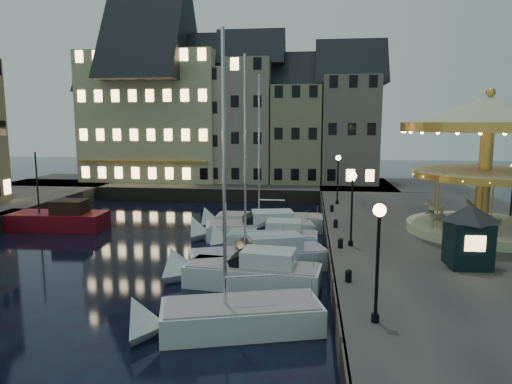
# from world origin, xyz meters

# --- Properties ---
(ground) EXTENTS (160.00, 160.00, 0.00)m
(ground) POSITION_xyz_m (0.00, 0.00, 0.00)
(ground) COLOR black
(ground) RESTS_ON ground
(quay_east) EXTENTS (16.00, 56.00, 1.30)m
(quay_east) POSITION_xyz_m (14.00, 6.00, 0.65)
(quay_east) COLOR #474442
(quay_east) RESTS_ON ground
(quay_north) EXTENTS (44.00, 12.00, 1.30)m
(quay_north) POSITION_xyz_m (-8.00, 28.00, 0.65)
(quay_north) COLOR #474442
(quay_north) RESTS_ON ground
(quaywall_e) EXTENTS (0.15, 44.00, 1.30)m
(quaywall_e) POSITION_xyz_m (6.00, 6.00, 0.65)
(quaywall_e) COLOR #47423A
(quaywall_e) RESTS_ON ground
(quaywall_n) EXTENTS (48.00, 0.15, 1.30)m
(quaywall_n) POSITION_xyz_m (-6.00, 22.00, 0.65)
(quaywall_n) COLOR #47423A
(quaywall_n) RESTS_ON ground
(streetlamp_a) EXTENTS (0.44, 0.44, 4.17)m
(streetlamp_a) POSITION_xyz_m (7.20, -9.00, 4.02)
(streetlamp_a) COLOR black
(streetlamp_a) RESTS_ON quay_east
(streetlamp_b) EXTENTS (0.44, 0.44, 4.17)m
(streetlamp_b) POSITION_xyz_m (7.20, 1.00, 4.02)
(streetlamp_b) COLOR black
(streetlamp_b) RESTS_ON quay_east
(streetlamp_c) EXTENTS (0.44, 0.44, 4.17)m
(streetlamp_c) POSITION_xyz_m (7.20, 14.50, 4.02)
(streetlamp_c) COLOR black
(streetlamp_c) RESTS_ON quay_east
(bollard_a) EXTENTS (0.30, 0.30, 0.57)m
(bollard_a) POSITION_xyz_m (6.60, -5.00, 1.60)
(bollard_a) COLOR black
(bollard_a) RESTS_ON quay_east
(bollard_b) EXTENTS (0.30, 0.30, 0.57)m
(bollard_b) POSITION_xyz_m (6.60, 0.50, 1.60)
(bollard_b) COLOR black
(bollard_b) RESTS_ON quay_east
(bollard_c) EXTENTS (0.30, 0.30, 0.57)m
(bollard_c) POSITION_xyz_m (6.60, 5.50, 1.60)
(bollard_c) COLOR black
(bollard_c) RESTS_ON quay_east
(bollard_d) EXTENTS (0.30, 0.30, 0.57)m
(bollard_d) POSITION_xyz_m (6.60, 11.00, 1.60)
(bollard_d) COLOR black
(bollard_d) RESTS_ON quay_east
(townhouse_na) EXTENTS (5.50, 8.00, 12.80)m
(townhouse_na) POSITION_xyz_m (-19.50, 30.00, 7.78)
(townhouse_na) COLOR gray
(townhouse_na) RESTS_ON quay_north
(townhouse_nb) EXTENTS (6.16, 8.00, 13.80)m
(townhouse_nb) POSITION_xyz_m (-14.05, 30.00, 8.28)
(townhouse_nb) COLOR gray
(townhouse_nb) RESTS_ON quay_north
(townhouse_nc) EXTENTS (6.82, 8.00, 14.80)m
(townhouse_nc) POSITION_xyz_m (-8.00, 30.00, 8.78)
(townhouse_nc) COLOR tan
(townhouse_nc) RESTS_ON quay_north
(townhouse_nd) EXTENTS (5.50, 8.00, 15.80)m
(townhouse_nd) POSITION_xyz_m (-2.25, 30.00, 9.28)
(townhouse_nd) COLOR gray
(townhouse_nd) RESTS_ON quay_north
(townhouse_ne) EXTENTS (6.16, 8.00, 12.80)m
(townhouse_ne) POSITION_xyz_m (3.20, 30.00, 7.78)
(townhouse_ne) COLOR gray
(townhouse_ne) RESTS_ON quay_north
(townhouse_nf) EXTENTS (6.82, 8.00, 13.80)m
(townhouse_nf) POSITION_xyz_m (9.25, 30.00, 8.28)
(townhouse_nf) COLOR slate
(townhouse_nf) RESTS_ON quay_north
(hotel_corner) EXTENTS (17.60, 9.00, 16.80)m
(hotel_corner) POSITION_xyz_m (-14.00, 30.00, 9.78)
(hotel_corner) COLOR #C1C393
(hotel_corner) RESTS_ON quay_north
(motorboat_a) EXTENTS (7.39, 4.16, 12.27)m
(motorboat_a) POSITION_xyz_m (1.72, -7.65, 0.54)
(motorboat_a) COLOR silver
(motorboat_a) RESTS_ON ground
(motorboat_b) EXTENTS (7.86, 3.04, 2.15)m
(motorboat_b) POSITION_xyz_m (1.69, -2.54, 0.64)
(motorboat_b) COLOR silver
(motorboat_b) RESTS_ON ground
(motorboat_c) EXTENTS (8.62, 4.86, 11.60)m
(motorboat_c) POSITION_xyz_m (1.72, -0.01, 0.68)
(motorboat_c) COLOR silver
(motorboat_c) RESTS_ON ground
(motorboat_d) EXTENTS (6.79, 2.24, 2.15)m
(motorboat_d) POSITION_xyz_m (2.13, 4.25, 0.64)
(motorboat_d) COLOR silver
(motorboat_d) RESTS_ON ground
(motorboat_e) EXTENTS (8.69, 4.02, 2.15)m
(motorboat_e) POSITION_xyz_m (0.97, 7.10, 0.64)
(motorboat_e) COLOR silver
(motorboat_e) RESTS_ON ground
(motorboat_f) EXTENTS (9.20, 2.44, 12.26)m
(motorboat_f) POSITION_xyz_m (1.22, 9.99, 0.53)
(motorboat_f) COLOR silver
(motorboat_f) RESTS_ON ground
(red_fishing_boat) EXTENTS (8.31, 3.16, 6.16)m
(red_fishing_boat) POSITION_xyz_m (-14.71, 8.07, 0.71)
(red_fishing_boat) COLOR maroon
(red_fishing_boat) RESTS_ON ground
(carousel) EXTENTS (10.21, 10.21, 8.93)m
(carousel) POSITION_xyz_m (15.56, 5.03, 7.18)
(carousel) COLOR beige
(carousel) RESTS_ON quay_east
(ticket_kiosk) EXTENTS (2.95, 2.95, 3.45)m
(ticket_kiosk) POSITION_xyz_m (12.43, -2.12, 3.35)
(ticket_kiosk) COLOR black
(ticket_kiosk) RESTS_ON quay_east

